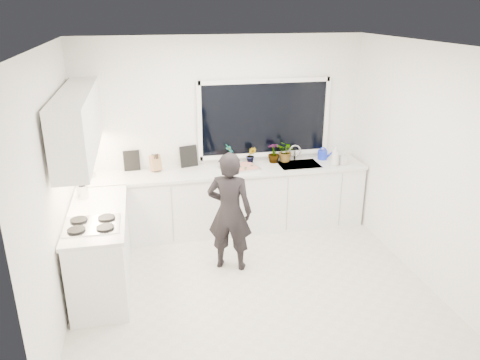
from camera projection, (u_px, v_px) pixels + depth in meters
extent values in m
cube|color=beige|center=(250.00, 284.00, 5.49)|extent=(4.00, 3.50, 0.02)
cube|color=white|center=(223.00, 134.00, 6.62)|extent=(4.00, 0.02, 2.70)
cube|color=white|center=(54.00, 190.00, 4.62)|extent=(0.02, 3.50, 2.70)
cube|color=white|center=(420.00, 163.00, 5.40)|extent=(0.02, 3.50, 2.70)
cube|color=white|center=(252.00, 43.00, 4.53)|extent=(4.00, 3.50, 0.02)
cube|color=black|center=(264.00, 118.00, 6.64)|extent=(1.80, 0.02, 1.00)
cube|color=white|center=(227.00, 201.00, 6.66)|extent=(3.92, 0.58, 0.88)
cube|color=white|center=(101.00, 250.00, 5.32)|extent=(0.58, 1.60, 0.88)
cube|color=silver|center=(227.00, 171.00, 6.49)|extent=(3.94, 0.62, 0.04)
cube|color=silver|center=(97.00, 214.00, 5.16)|extent=(0.62, 1.60, 0.04)
cube|color=white|center=(78.00, 123.00, 5.13)|extent=(0.34, 2.10, 0.70)
cube|color=silver|center=(299.00, 168.00, 6.71)|extent=(0.58, 0.42, 0.14)
cylinder|color=silver|center=(295.00, 153.00, 6.84)|extent=(0.03, 0.03, 0.22)
cube|color=black|center=(92.00, 224.00, 4.83)|extent=(0.56, 0.48, 0.03)
imported|color=black|center=(230.00, 212.00, 5.58)|extent=(0.64, 0.53, 1.49)
cube|color=silver|center=(239.00, 168.00, 6.49)|extent=(0.57, 0.46, 0.03)
cube|color=red|center=(239.00, 167.00, 6.48)|extent=(0.52, 0.41, 0.01)
cylinder|color=#162DD5|center=(322.00, 155.00, 6.90)|extent=(0.16, 0.16, 0.13)
cylinder|color=white|center=(88.00, 167.00, 6.17)|extent=(0.14, 0.14, 0.26)
cube|color=#9C6D48|center=(156.00, 163.00, 6.39)|extent=(0.16, 0.14, 0.22)
cylinder|color=silver|center=(83.00, 192.00, 5.50)|extent=(0.15, 0.15, 0.16)
cube|color=black|center=(132.00, 161.00, 6.41)|extent=(0.22, 0.03, 0.28)
cube|color=black|center=(189.00, 156.00, 6.56)|extent=(0.25, 0.08, 0.30)
imported|color=#26662D|center=(229.00, 155.00, 6.59)|extent=(0.18, 0.20, 0.31)
imported|color=#26662D|center=(251.00, 155.00, 6.67)|extent=(0.17, 0.16, 0.26)
imported|color=#26662D|center=(274.00, 153.00, 6.73)|extent=(0.18, 0.18, 0.29)
imported|color=#26662D|center=(286.00, 151.00, 6.76)|extent=(0.36, 0.37, 0.31)
imported|color=#D8BF66|center=(335.00, 155.00, 6.60)|extent=(0.16, 0.16, 0.30)
imported|color=#D8BF66|center=(343.00, 158.00, 6.64)|extent=(0.11, 0.11, 0.20)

